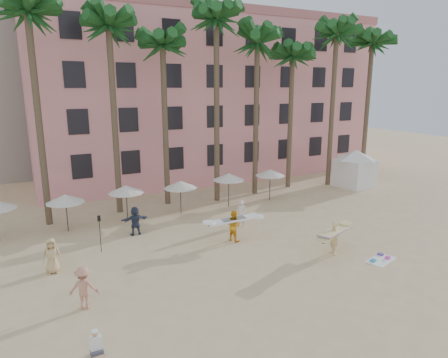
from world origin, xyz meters
TOP-DOWN VIEW (x-y plane):
  - ground at (0.00, 0.00)m, footprint 120.00×120.00m
  - pink_hotel at (7.00, 26.00)m, footprint 35.00×14.00m
  - palm_row at (0.51, 15.00)m, footprint 44.40×5.40m
  - umbrella_row at (-3.00, 12.50)m, footprint 22.50×2.70m
  - cabana at (16.70, 12.78)m, footprint 5.05×5.05m
  - beach_towel at (5.90, -0.19)m, footprint 2.01×1.48m
  - carrier_yellow at (4.14, 1.62)m, footprint 3.25×2.06m
  - carrier_white at (-0.01, 6.01)m, footprint 3.32×1.19m
  - beachgoers at (-6.88, 6.35)m, footprint 12.91×8.45m
  - paddle at (-7.69, 7.90)m, footprint 0.18×0.04m
  - seated_man at (-9.54, -1.35)m, footprint 0.42×0.74m

SIDE VIEW (x-z plane):
  - ground at x=0.00m, z-range 0.00..0.00m
  - beach_towel at x=5.90m, z-range -0.04..0.10m
  - seated_man at x=-9.54m, z-range -0.15..0.81m
  - beachgoers at x=-6.88m, z-range -0.01..1.90m
  - carrier_white at x=-0.01m, z-range 0.06..2.00m
  - carrier_yellow at x=4.14m, z-range 0.11..2.07m
  - paddle at x=-7.69m, z-range 0.30..2.52m
  - cabana at x=16.70m, z-range 0.32..3.82m
  - umbrella_row at x=-3.00m, z-range 0.97..3.69m
  - pink_hotel at x=7.00m, z-range 0.00..16.00m
  - palm_row at x=0.51m, z-range 4.82..21.12m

